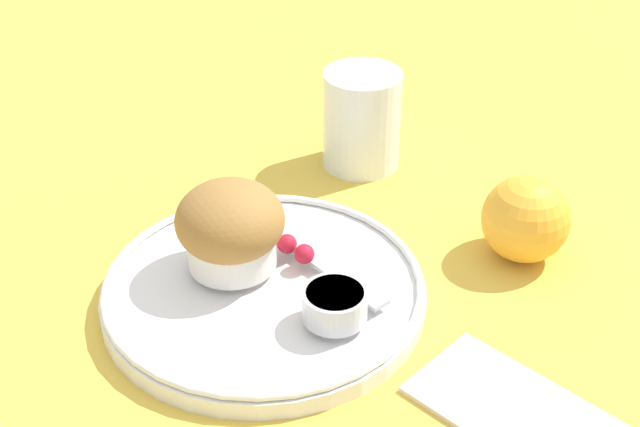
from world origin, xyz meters
TOP-DOWN VIEW (x-y plane):
  - ground_plane at (0.00, 0.00)m, footprint 3.00×3.00m
  - plate at (0.01, -0.01)m, footprint 0.24×0.24m
  - muffin at (-0.02, -0.01)m, footprint 0.08×0.08m
  - cream_ramekin at (0.08, -0.00)m, footprint 0.05×0.05m
  - berry_pair at (0.01, 0.03)m, footprint 0.03×0.02m
  - butter_knife at (0.01, 0.04)m, footprint 0.18×0.03m
  - orange_fruit at (0.12, 0.18)m, footprint 0.07×0.07m
  - juice_glass at (-0.07, 0.19)m, footprint 0.07×0.07m
  - folded_napkin at (0.21, 0.03)m, footprint 0.14×0.07m

SIDE VIEW (x-z plane):
  - ground_plane at x=0.00m, z-range 0.00..0.00m
  - folded_napkin at x=0.21m, z-range 0.00..0.01m
  - plate at x=0.01m, z-range 0.00..0.02m
  - butter_knife at x=0.01m, z-range 0.02..0.02m
  - berry_pair at x=0.01m, z-range 0.02..0.04m
  - cream_ramekin at x=0.08m, z-range 0.02..0.04m
  - orange_fruit at x=0.12m, z-range 0.00..0.07m
  - juice_glass at x=-0.07m, z-range 0.00..0.09m
  - muffin at x=-0.02m, z-range 0.02..0.09m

